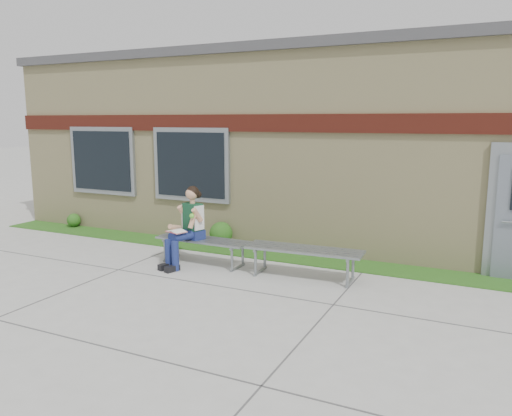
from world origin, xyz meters
The scene contains 8 objects.
ground centered at (0.00, 0.00, 0.00)m, with size 80.00×80.00×0.00m, color #9E9E99.
grass_strip centered at (0.00, 2.60, 0.01)m, with size 16.00×0.80×0.02m, color #184713.
school_building centered at (0.00, 5.99, 2.10)m, with size 16.20×6.22×4.20m.
bench_left centered at (-1.84, 1.51, 0.37)m, with size 1.84×0.54×0.48m.
bench_right centered at (0.16, 1.51, 0.40)m, with size 2.02×0.67×0.52m.
girl centered at (-2.04, 1.30, 0.76)m, with size 0.61×0.95×1.47m.
shrub_west centered at (-6.44, 2.85, 0.19)m, with size 0.33×0.33×0.33m, color #184713.
shrub_mid centered at (-2.21, 2.85, 0.27)m, with size 0.49×0.49×0.49m, color #184713.
Camera 1 is at (2.96, -6.23, 2.66)m, focal length 35.00 mm.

